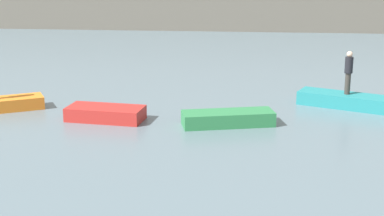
# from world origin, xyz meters

# --- Properties ---
(embankment_wall) EXTENTS (80.00, 1.20, 3.03)m
(embankment_wall) POSITION_xyz_m (0.00, 27.60, 1.52)
(embankment_wall) COLOR #666056
(embankment_wall) RESTS_ON ground_plane
(rowboat_red) EXTENTS (2.96, 1.58, 0.51)m
(rowboat_red) POSITION_xyz_m (7.12, 1.88, 0.25)
(rowboat_red) COLOR red
(rowboat_red) RESTS_ON ground_plane
(rowboat_green) EXTENTS (3.46, 1.84, 0.51)m
(rowboat_green) POSITION_xyz_m (11.69, 1.66, 0.26)
(rowboat_green) COLOR #2D7F47
(rowboat_green) RESTS_ON ground_plane
(rowboat_teal) EXTENTS (3.96, 2.53, 0.54)m
(rowboat_teal) POSITION_xyz_m (16.35, 4.66, 0.27)
(rowboat_teal) COLOR teal
(rowboat_teal) RESTS_ON ground_plane
(person_dark_shirt) EXTENTS (0.32, 0.32, 1.74)m
(person_dark_shirt) POSITION_xyz_m (16.35, 4.66, 1.51)
(person_dark_shirt) COLOR #38332D
(person_dark_shirt) RESTS_ON rowboat_teal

